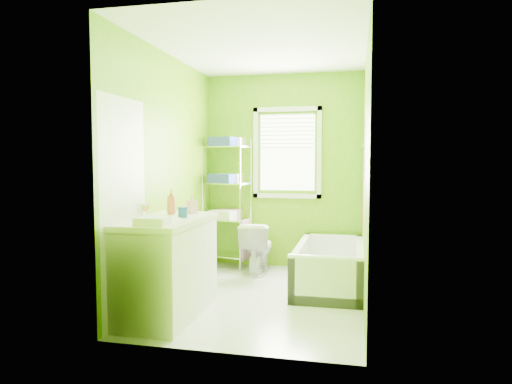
% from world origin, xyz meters
% --- Properties ---
extents(ground, '(2.90, 2.90, 0.00)m').
position_xyz_m(ground, '(0.00, 0.00, 0.00)').
color(ground, silver).
rests_on(ground, ground).
extents(room_envelope, '(2.14, 2.94, 2.62)m').
position_xyz_m(room_envelope, '(0.00, 0.00, 1.55)').
color(room_envelope, '#609A07').
rests_on(room_envelope, ground).
extents(window, '(0.92, 0.05, 1.22)m').
position_xyz_m(window, '(0.05, 1.42, 1.61)').
color(window, white).
rests_on(window, ground).
extents(door, '(0.09, 0.80, 2.00)m').
position_xyz_m(door, '(-1.04, -1.00, 1.00)').
color(door, white).
rests_on(door, ground).
extents(right_wall_decor, '(0.04, 1.48, 1.17)m').
position_xyz_m(right_wall_decor, '(1.04, -0.02, 1.32)').
color(right_wall_decor, '#42071B').
rests_on(right_wall_decor, ground).
extents(bathtub, '(0.74, 1.59, 0.52)m').
position_xyz_m(bathtub, '(0.68, 0.55, 0.16)').
color(bathtub, white).
rests_on(bathtub, ground).
extents(toilet, '(0.38, 0.65, 0.66)m').
position_xyz_m(toilet, '(-0.26, 1.01, 0.33)').
color(toilet, white).
rests_on(toilet, ground).
extents(vanity, '(0.62, 1.21, 1.16)m').
position_xyz_m(vanity, '(-0.75, -0.73, 0.48)').
color(vanity, silver).
rests_on(vanity, ground).
extents(wire_shelf_unit, '(0.64, 0.53, 1.76)m').
position_xyz_m(wire_shelf_unit, '(-0.73, 1.26, 1.08)').
color(wire_shelf_unit, silver).
rests_on(wire_shelf_unit, ground).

